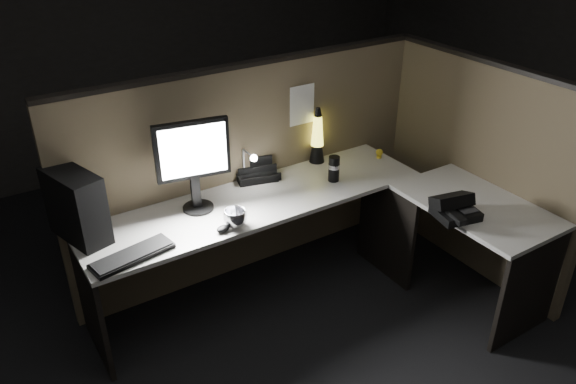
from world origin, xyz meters
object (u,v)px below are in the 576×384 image
keyboard (132,256)px  lava_lamp (317,140)px  monitor (193,157)px  desk_phone (454,208)px  pc_tower (76,206)px

keyboard → lava_lamp: (1.54, 0.45, 0.16)m
keyboard → lava_lamp: 1.61m
monitor → desk_phone: monitor is taller
pc_tower → keyboard: (0.18, -0.35, -0.20)m
lava_lamp → pc_tower: bearing=-176.9°
lava_lamp → desk_phone: size_ratio=1.42×
pc_tower → lava_lamp: (1.72, 0.09, -0.03)m
desk_phone → lava_lamp: bearing=116.0°
pc_tower → desk_phone: bearing=-42.9°
pc_tower → monitor: size_ratio=0.71×
keyboard → pc_tower: bearing=105.9°
pc_tower → desk_phone: (1.98, -0.99, -0.15)m
desk_phone → monitor: bearing=156.3°
monitor → keyboard: bearing=-139.8°
pc_tower → lava_lamp: 1.72m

